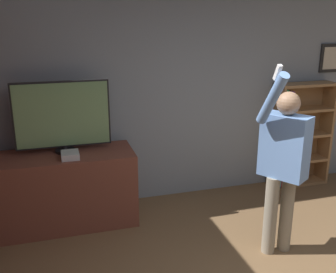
% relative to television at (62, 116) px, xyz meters
% --- Properties ---
extents(wall_back, '(7.12, 0.09, 2.70)m').
position_rel_television_xyz_m(wall_back, '(1.74, 0.34, 0.11)').
color(wall_back, gray).
rests_on(wall_back, ground_plane).
extents(tv_ledge, '(1.47, 0.64, 0.84)m').
position_rel_television_xyz_m(tv_ledge, '(0.00, -0.08, -0.83)').
color(tv_ledge, brown).
rests_on(tv_ledge, ground_plane).
extents(television, '(1.03, 0.22, 0.79)m').
position_rel_television_xyz_m(television, '(0.00, 0.00, 0.00)').
color(television, black).
rests_on(television, tv_ledge).
extents(game_console, '(0.19, 0.22, 0.07)m').
position_rel_television_xyz_m(game_console, '(0.04, -0.23, -0.37)').
color(game_console, silver).
rests_on(game_console, tv_ledge).
extents(bookshelf, '(0.83, 0.28, 1.44)m').
position_rel_television_xyz_m(bookshelf, '(3.07, 0.16, -0.53)').
color(bookshelf, '#997047').
rests_on(bookshelf, ground_plane).
extents(person, '(0.58, 0.55, 1.91)m').
position_rel_television_xyz_m(person, '(1.97, -1.26, -0.26)').
color(person, gray).
rests_on(person, ground_plane).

